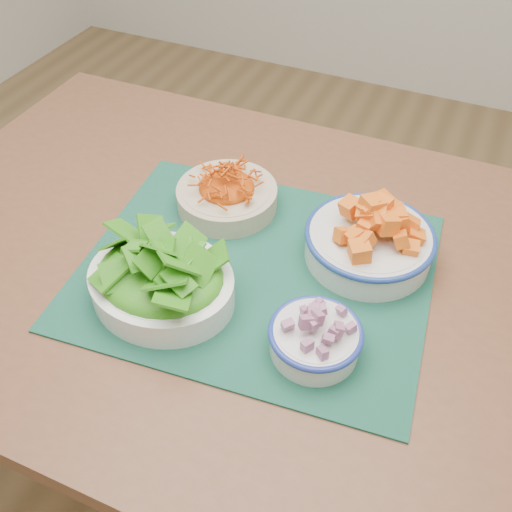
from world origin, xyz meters
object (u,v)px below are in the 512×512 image
Objects in this scene: table at (250,292)px; onion_bowl at (315,335)px; squash_bowl at (370,234)px; carrot_bowl at (227,192)px; lettuce_bowl at (160,276)px; placemat at (256,270)px.

table is 0.25m from onion_bowl.
table is 5.07× the size of squash_bowl.
table is 5.85× the size of carrot_bowl.
squash_bowl is 1.12× the size of lettuce_bowl.
lettuce_bowl is (-0.11, -0.12, 0.05)m from placemat.
squash_bowl is (0.27, -0.02, 0.02)m from carrot_bowl.
lettuce_bowl is at bearing -123.06° from table.
carrot_bowl is at bearing 126.69° from placemat.
squash_bowl is at bearing 23.78° from table.
table is 2.39× the size of placemat.
squash_bowl is (0.16, 0.10, 0.05)m from placemat.
carrot_bowl is 1.43× the size of onion_bowl.
table is at bearing -155.27° from squash_bowl.
carrot_bowl is (-0.09, 0.11, 0.12)m from table.
lettuce_bowl reaches higher than onion_bowl.
onion_bowl is at bearing -44.22° from placemat.
onion_bowl is (0.25, 0.00, -0.02)m from lettuce_bowl.
placemat is 2.38× the size of lettuce_bowl.
lettuce_bowl is (0.01, -0.24, 0.02)m from carrot_bowl.
carrot_bowl is 0.35m from onion_bowl.
onion_bowl reaches higher than table.
carrot_bowl is at bearing 130.73° from table.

